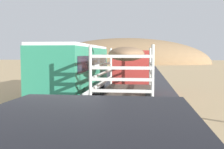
# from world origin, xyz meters

# --- Properties ---
(livestock_truck) EXTENTS (2.53, 9.70, 3.02)m
(livestock_truck) POSITION_xyz_m (0.95, 12.07, 1.79)
(livestock_truck) COLOR #B2332D
(livestock_truck) RESTS_ON road_surface
(bus) EXTENTS (2.54, 10.00, 3.21)m
(bus) POSITION_xyz_m (-2.45, 12.07, 1.75)
(bus) COLOR #2D8C66
(bus) RESTS_ON road_surface
(car_far) EXTENTS (1.90, 4.62, 1.93)m
(car_far) POSITION_xyz_m (1.52, 40.89, 1.09)
(car_far) COLOR silver
(car_far) RESTS_ON road_surface
(distant_hill) EXTENTS (46.84, 21.66, 14.23)m
(distant_hill) POSITION_xyz_m (-3.82, 72.77, 0.00)
(distant_hill) COLOR #8D6E4C
(distant_hill) RESTS_ON ground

